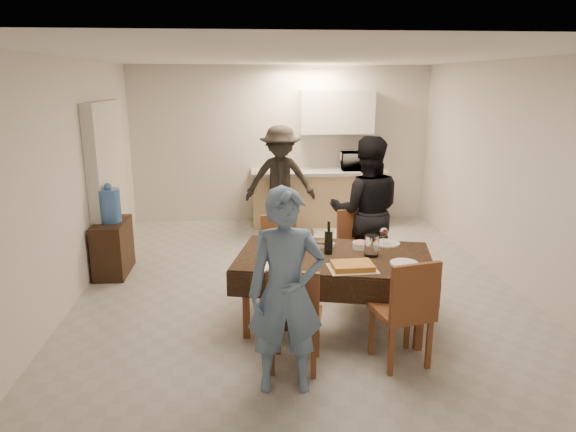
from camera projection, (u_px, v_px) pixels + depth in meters
name	position (u px, v px, depth m)	size (l,w,h in m)	color
floor	(300.00, 285.00, 6.08)	(5.00, 6.00, 0.02)	#A6A6A2
ceiling	(301.00, 56.00, 5.41)	(5.00, 6.00, 0.02)	white
wall_back	(281.00, 145.00, 8.64)	(5.00, 0.02, 2.60)	silver
wall_front	(357.00, 277.00, 2.86)	(5.00, 0.02, 2.60)	silver
wall_left	(71.00, 181.00, 5.55)	(0.02, 6.00, 2.60)	silver
wall_right	(514.00, 174.00, 5.95)	(0.02, 6.00, 2.60)	silver
stub_partition	(109.00, 182.00, 6.77)	(0.15, 1.40, 2.10)	beige
kitchen_base_cabinet	(319.00, 199.00, 8.60)	(2.20, 0.60, 0.86)	tan
kitchen_worktop	(319.00, 172.00, 8.48)	(2.24, 0.64, 0.05)	#A9AAA4
upper_cabinet	(337.00, 112.00, 8.39)	(1.20, 0.34, 0.70)	white
dining_table	(334.00, 258.00, 4.97)	(2.04, 1.46, 0.72)	black
chair_near_left	(296.00, 309.00, 4.15)	(0.50, 0.51, 0.50)	brown
chair_near_right	(405.00, 303.00, 4.22)	(0.52, 0.53, 0.52)	brown
chair_far_left	(283.00, 251.00, 5.61)	(0.46, 0.46, 0.48)	brown
chair_far_right	(364.00, 247.00, 5.67)	(0.54, 0.55, 0.51)	brown
console	(113.00, 248.00, 6.40)	(0.36, 0.73, 0.67)	black
water_jug	(109.00, 206.00, 6.26)	(0.27, 0.27, 0.41)	#4275C4
wine_bottle	(329.00, 237.00, 4.96)	(0.08, 0.08, 0.33)	black
water_pitcher	(371.00, 246.00, 4.91)	(0.13, 0.13, 0.20)	white
savoury_tart	(352.00, 266.00, 4.59)	(0.43, 0.32, 0.05)	gold
salad_bowl	(361.00, 245.00, 5.15)	(0.16, 0.16, 0.06)	white
mushroom_dish	(325.00, 245.00, 5.22)	(0.19, 0.19, 0.03)	white
wine_glass_a	(279.00, 257.00, 4.65)	(0.08, 0.08, 0.18)	white
wine_glass_b	(384.00, 237.00, 5.22)	(0.09, 0.09, 0.19)	white
wine_glass_c	(310.00, 237.00, 5.21)	(0.08, 0.08, 0.18)	white
plate_near_left	(274.00, 267.00, 4.62)	(0.29, 0.29, 0.02)	white
plate_near_right	(404.00, 263.00, 4.71)	(0.26, 0.26, 0.02)	white
plate_far_left	(271.00, 246.00, 5.20)	(0.27, 0.27, 0.02)	white
plate_far_right	(387.00, 243.00, 5.29)	(0.27, 0.27, 0.02)	white
microwave	(357.00, 161.00, 8.49)	(0.53, 0.36, 0.29)	white
person_near	(286.00, 292.00, 3.88)	(0.59, 0.39, 1.62)	slate
person_far	(366.00, 211.00, 5.97)	(0.85, 0.66, 1.75)	black
person_kitchen	(280.00, 180.00, 8.01)	(1.09, 0.63, 1.69)	black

